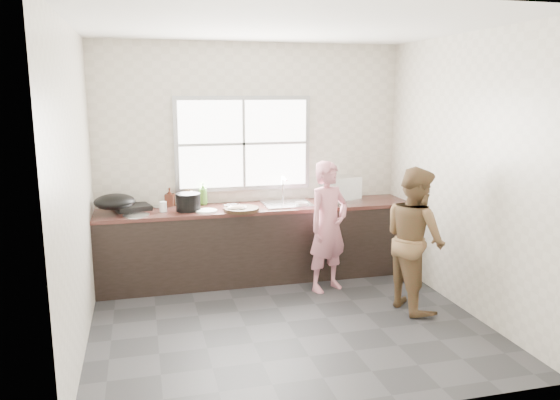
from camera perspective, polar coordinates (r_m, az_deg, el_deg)
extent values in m
cube|color=#2B2B2E|center=(5.31, 0.72, -12.66)|extent=(3.60, 3.20, 0.01)
cube|color=silver|center=(4.88, 0.80, 17.83)|extent=(3.60, 3.20, 0.01)
cube|color=beige|center=(6.46, -2.97, 4.17)|extent=(3.60, 0.01, 2.70)
cube|color=beige|center=(4.78, -20.63, 0.94)|extent=(0.01, 3.20, 2.70)
cube|color=beige|center=(5.66, 18.71, 2.57)|extent=(0.01, 3.20, 2.70)
cube|color=beige|center=(3.42, 7.80, -2.31)|extent=(3.60, 0.01, 2.70)
cube|color=black|center=(6.35, -2.32, -4.62)|extent=(3.60, 0.62, 0.82)
cube|color=#3C1E18|center=(6.24, -2.35, -0.82)|extent=(3.60, 0.64, 0.04)
cube|color=silver|center=(6.32, 0.75, -0.43)|extent=(0.55, 0.45, 0.02)
cylinder|color=silver|center=(6.48, 0.29, 1.17)|extent=(0.02, 0.02, 0.30)
cube|color=#9EA0A5|center=(6.41, -3.85, 5.90)|extent=(1.60, 0.05, 1.10)
cube|color=white|center=(6.38, -3.80, 5.88)|extent=(1.50, 0.01, 1.00)
imported|color=#D07D8C|center=(5.94, 5.05, -3.22)|extent=(0.57, 0.49, 1.33)
imported|color=brown|center=(5.57, 13.89, -3.95)|extent=(0.61, 0.75, 1.43)
cylinder|color=black|center=(5.99, -4.06, -0.97)|extent=(0.51, 0.51, 0.04)
cube|color=#B6B8BD|center=(6.13, -5.17, -0.49)|extent=(0.20, 0.16, 0.01)
imported|color=silver|center=(5.98, -4.51, -0.94)|extent=(0.27, 0.27, 0.05)
imported|color=silver|center=(6.32, 5.40, -0.25)|extent=(0.24, 0.24, 0.06)
imported|color=silver|center=(6.21, 2.26, -0.40)|extent=(0.24, 0.24, 0.06)
cylinder|color=black|center=(6.06, -9.57, -0.23)|extent=(0.35, 0.35, 0.19)
cylinder|color=white|center=(5.99, -7.70, -1.13)|extent=(0.28, 0.28, 0.02)
imported|color=#48862B|center=(6.34, -8.04, 0.67)|extent=(0.12, 0.12, 0.26)
imported|color=#3F1A0F|center=(6.32, -11.45, 0.20)|extent=(0.11, 0.11, 0.20)
imported|color=#402510|center=(6.21, -9.23, -0.02)|extent=(0.16, 0.16, 0.17)
cylinder|color=white|center=(6.06, -12.11, -0.70)|extent=(0.09, 0.09, 0.11)
cube|color=black|center=(6.27, -15.25, -0.71)|extent=(0.46, 0.46, 0.06)
ellipsoid|color=black|center=(6.03, -16.89, -0.17)|extent=(0.56, 0.56, 0.16)
cube|color=silver|center=(6.45, 6.33, 1.10)|extent=(0.46, 0.37, 0.31)
cylinder|color=silver|center=(5.93, -14.83, -1.58)|extent=(0.28, 0.28, 0.01)
cylinder|color=silver|center=(6.34, -12.06, -0.64)|extent=(0.26, 0.26, 0.01)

